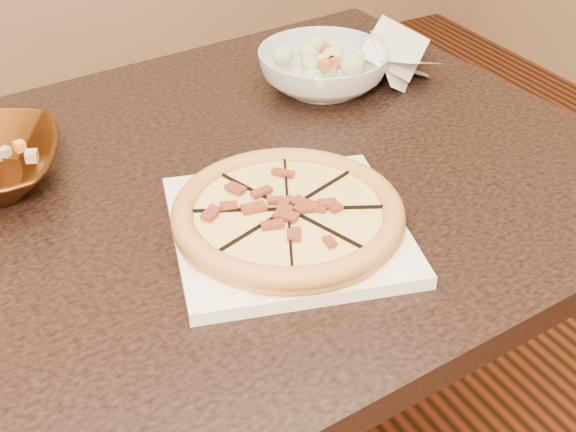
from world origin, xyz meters
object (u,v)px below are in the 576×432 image
salad_bowl (323,70)px  dining_table (160,264)px  plate (288,228)px  pizza (288,213)px

salad_bowl → dining_table: bearing=-152.9°
dining_table → plate: size_ratio=4.03×
dining_table → salad_bowl: bearing=27.1°
dining_table → pizza: (0.13, -0.15, 0.14)m
pizza → salad_bowl: bearing=53.1°
pizza → dining_table: bearing=130.2°
plate → dining_table: bearing=130.2°
pizza → salad_bowl: 0.43m
salad_bowl → plate: bearing=-126.9°
dining_table → pizza: bearing=-49.8°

